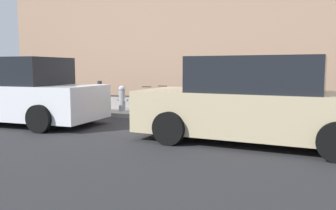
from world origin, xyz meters
The scene contains 13 objects.
ground_plane centered at (0.00, 0.00, 0.00)m, with size 40.00×40.00×0.00m, color #28282B.
sidewalk_curb centered at (0.00, -2.50, 0.07)m, with size 18.00×5.00×0.14m, color gray.
suitcase_teal_0 centered at (-3.13, -0.54, 0.51)m, with size 0.46×0.23×0.79m.
suitcase_maroon_1 centered at (-2.54, -0.56, 0.42)m, with size 0.51×0.22×0.79m.
suitcase_silver_2 centered at (-1.95, -0.57, 0.51)m, with size 0.46×0.28×1.06m.
suitcase_navy_3 centered at (-1.42, -0.61, 0.42)m, with size 0.39×0.21×0.89m.
suitcase_red_4 centered at (-0.87, -0.53, 0.41)m, with size 0.48×0.27×0.59m.
suitcase_olive_5 centered at (-0.34, -0.56, 0.45)m, with size 0.36×0.19×0.81m.
suitcase_black_6 centered at (0.14, -0.49, 0.41)m, with size 0.37×0.22×0.78m.
fire_hydrant centered at (1.02, -0.56, 0.55)m, with size 0.39×0.21×0.78m.
bollard_post centered at (1.72, -0.41, 0.60)m, with size 0.14×0.14×0.92m, color #333338.
parked_car_beige_0 centered at (-3.37, 1.82, 0.78)m, with size 4.74×2.24×1.68m.
parked_car_white_1 centered at (2.67, 1.82, 0.80)m, with size 4.40×2.19×1.72m.
Camera 1 is at (-4.38, 8.74, 1.47)m, focal length 37.36 mm.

